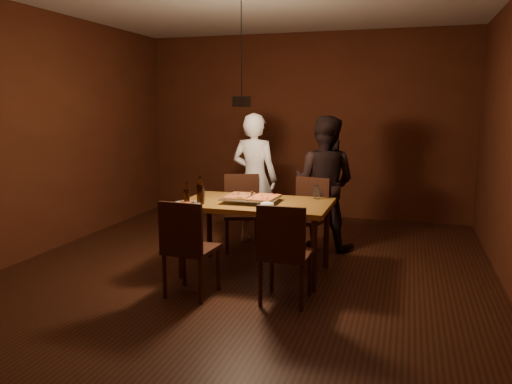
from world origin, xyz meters
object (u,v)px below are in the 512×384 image
(diner_white, at_px, (254,179))
(pendant_lamp, at_px, (242,101))
(pizza_tray, at_px, (252,200))
(plate_slice, at_px, (186,204))
(diner_dark, at_px, (324,183))
(beer_bottle_a, at_px, (187,193))
(chair_far_left, at_px, (242,205))
(beer_bottle_b, at_px, (200,190))
(chair_near_left, at_px, (187,240))
(chair_near_right, at_px, (284,245))
(dining_table, at_px, (256,209))
(chair_far_right, at_px, (309,209))

(diner_white, distance_m, pendant_lamp, 1.60)
(pizza_tray, xyz_separation_m, plate_slice, (-0.58, -0.32, -0.01))
(diner_dark, bearing_deg, beer_bottle_a, 62.83)
(diner_white, bearing_deg, beer_bottle_a, 87.75)
(chair_far_left, relative_size, beer_bottle_b, 1.93)
(beer_bottle_a, xyz_separation_m, diner_dark, (1.13, 1.46, -0.06))
(pendant_lamp, bearing_deg, plate_slice, -156.94)
(chair_far_left, relative_size, chair_near_left, 1.11)
(plate_slice, distance_m, diner_dark, 1.86)
(chair_near_right, xyz_separation_m, beer_bottle_a, (-1.10, 0.42, 0.32))
(beer_bottle_b, bearing_deg, dining_table, 29.07)
(pendant_lamp, bearing_deg, chair_far_right, 61.78)
(chair_far_left, height_order, chair_near_left, same)
(dining_table, height_order, diner_white, diner_white)
(chair_far_right, relative_size, pendant_lamp, 0.46)
(chair_near_right, height_order, pizza_tray, chair_near_right)
(chair_far_left, height_order, beer_bottle_b, beer_bottle_b)
(diner_white, bearing_deg, pizza_tray, 113.28)
(chair_far_right, height_order, diner_dark, diner_dark)
(dining_table, bearing_deg, chair_far_right, 63.82)
(plate_slice, bearing_deg, chair_near_left, -65.44)
(diner_white, bearing_deg, chair_far_left, 86.60)
(chair_near_right, bearing_deg, beer_bottle_b, 154.23)
(dining_table, bearing_deg, diner_white, 107.96)
(chair_far_left, distance_m, beer_bottle_b, 1.15)
(dining_table, relative_size, diner_dark, 0.94)
(diner_dark, bearing_deg, beer_bottle_b, 65.11)
(chair_far_right, distance_m, pizza_tray, 0.96)
(chair_near_left, xyz_separation_m, diner_dark, (0.89, 1.98, 0.26))
(pizza_tray, xyz_separation_m, beer_bottle_b, (-0.46, -0.24, 0.12))
(dining_table, height_order, beer_bottle_b, beer_bottle_b)
(dining_table, distance_m, diner_dark, 1.25)
(dining_table, distance_m, beer_bottle_b, 0.60)
(chair_far_right, height_order, chair_near_right, same)
(dining_table, xyz_separation_m, beer_bottle_a, (-0.62, -0.32, 0.19))
(chair_far_right, height_order, diner_white, diner_white)
(chair_far_left, bearing_deg, chair_near_left, 71.31)
(chair_far_right, bearing_deg, chair_near_right, 106.59)
(chair_far_right, distance_m, diner_white, 0.88)
(chair_far_right, relative_size, pizza_tray, 0.92)
(chair_near_left, relative_size, diner_white, 0.30)
(pizza_tray, relative_size, beer_bottle_a, 2.47)
(chair_near_left, relative_size, beer_bottle_a, 2.17)
(diner_dark, bearing_deg, pizza_tray, 75.40)
(chair_far_left, distance_m, diner_white, 0.43)
(beer_bottle_b, bearing_deg, chair_near_left, -79.36)
(chair_near_left, bearing_deg, chair_far_left, 95.24)
(chair_near_left, height_order, pizza_tray, chair_near_left)
(pizza_tray, bearing_deg, chair_near_left, -112.20)
(dining_table, xyz_separation_m, plate_slice, (-0.61, -0.35, 0.08))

